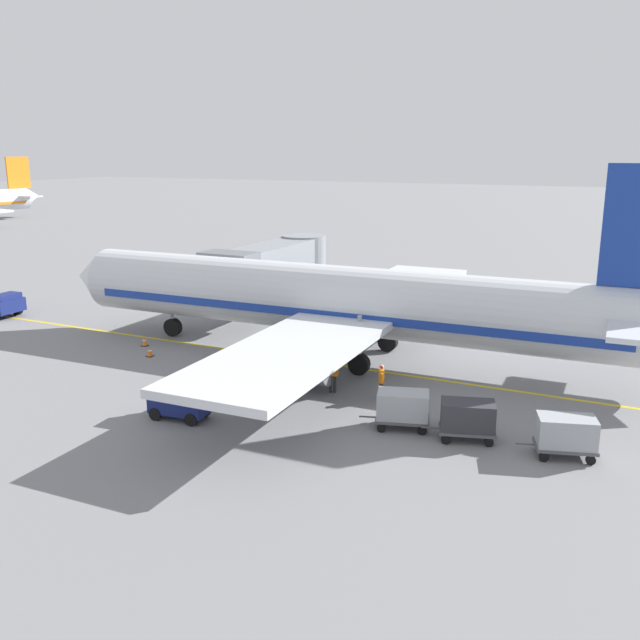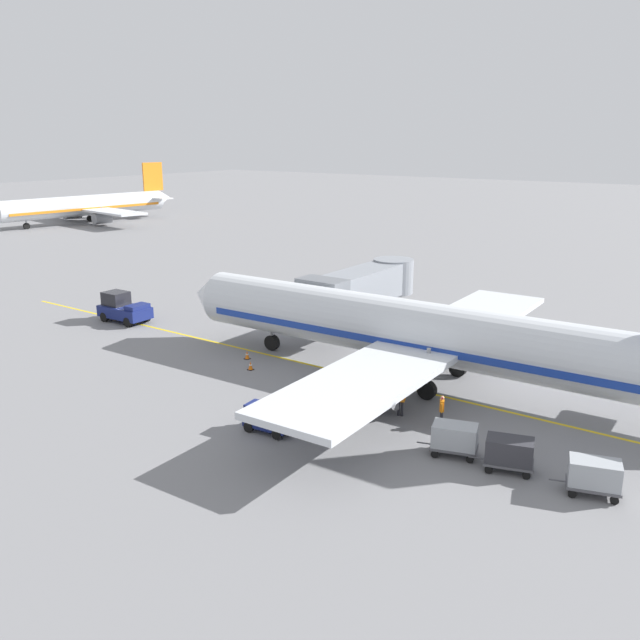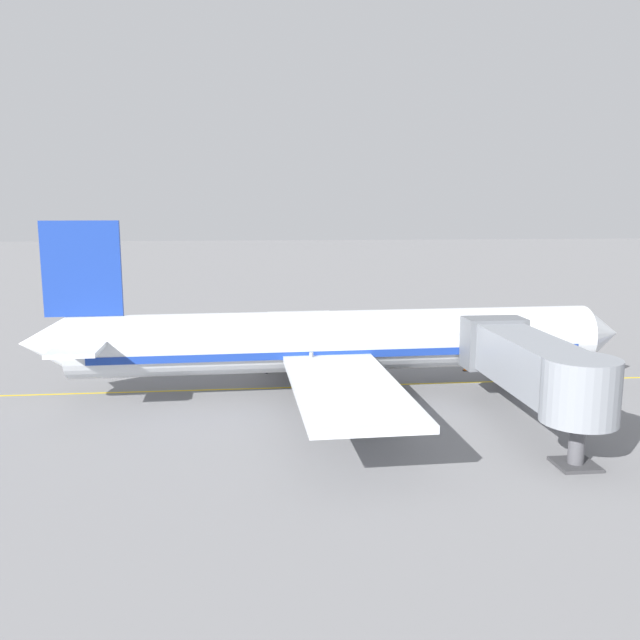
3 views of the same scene
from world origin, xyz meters
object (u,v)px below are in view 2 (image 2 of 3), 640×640
object	(u,v)px
baggage_cart_second_in_train	(509,452)
ground_crew_loader	(401,399)
safety_cone_nose_right	(247,355)
baggage_cart_front	(455,437)
parked_airliner	(419,333)
jet_bridge	(362,287)
safety_cone_nose_left	(251,366)
baggage_cart_third_in_train	(594,474)
ground_crew_wing_walker	(442,409)
distant_taxiing_airliner	(86,206)
baggage_tug_lead	(267,419)
pushback_tractor	(123,308)

from	to	relation	value
baggage_cart_second_in_train	ground_crew_loader	xyz separation A→B (m)	(2.64, 7.07, 0.00)
ground_crew_loader	safety_cone_nose_right	size ratio (longest dim) A/B	2.86
safety_cone_nose_right	baggage_cart_front	bearing A→B (deg)	-106.04
parked_airliner	jet_bridge	distance (m)	12.15
jet_bridge	safety_cone_nose_left	world-z (taller)	jet_bridge
jet_bridge	safety_cone_nose_left	distance (m)	12.85
parked_airliner	baggage_cart_third_in_train	world-z (taller)	parked_airliner
ground_crew_loader	safety_cone_nose_left	world-z (taller)	ground_crew_loader
ground_crew_loader	baggage_cart_second_in_train	bearing A→B (deg)	-110.51
parked_airliner	ground_crew_wing_walker	world-z (taller)	parked_airliner
baggage_cart_front	safety_cone_nose_left	size ratio (longest dim) A/B	5.04
ground_crew_loader	distant_taxiing_airliner	distance (m)	96.00
baggage_cart_second_in_train	safety_cone_nose_right	distance (m)	20.98
baggage_tug_lead	ground_crew_wing_walker	size ratio (longest dim) A/B	1.54
pushback_tractor	ground_crew_loader	distance (m)	28.32
pushback_tractor	baggage_tug_lead	bearing A→B (deg)	-112.31
jet_bridge	pushback_tractor	distance (m)	19.80
baggage_cart_front	distant_taxiing_airliner	world-z (taller)	distant_taxiing_airliner
ground_crew_loader	safety_cone_nose_right	xyz separation A→B (m)	(2.42, 13.29, -0.66)
baggage_cart_second_in_train	ground_crew_loader	world-z (taller)	ground_crew_loader
baggage_cart_front	safety_cone_nose_left	bearing A→B (deg)	77.53
ground_crew_loader	jet_bridge	bearing A→B (deg)	39.14
pushback_tractor	baggage_cart_third_in_train	world-z (taller)	pushback_tractor
pushback_tractor	baggage_tug_lead	distance (m)	25.32
parked_airliner	pushback_tractor	xyz separation A→B (m)	(-1.48, 26.34, -2.09)
jet_bridge	ground_crew_wing_walker	distance (m)	18.88
baggage_tug_lead	distant_taxiing_airliner	bearing A→B (deg)	59.41
baggage_tug_lead	ground_crew_loader	size ratio (longest dim) A/B	1.54
ground_crew_loader	baggage_cart_third_in_train	bearing A→B (deg)	-103.59
parked_airliner	safety_cone_nose_right	size ratio (longest dim) A/B	63.18
distant_taxiing_airliner	baggage_tug_lead	bearing A→B (deg)	-120.59
parked_airliner	distant_taxiing_airliner	xyz separation A→B (m)	(37.07, 84.40, -0.16)
baggage_cart_third_in_train	safety_cone_nose_left	size ratio (longest dim) A/B	5.04
pushback_tractor	ground_crew_wing_walker	size ratio (longest dim) A/B	2.64
baggage_cart_front	ground_crew_wing_walker	distance (m)	3.39
baggage_cart_front	ground_crew_wing_walker	bearing A→B (deg)	35.79
ground_crew_wing_walker	parked_airliner	bearing A→B (deg)	38.29
baggage_cart_front	distant_taxiing_airliner	size ratio (longest dim) A/B	0.08
jet_bridge	pushback_tractor	bearing A→B (deg)	118.86
baggage_cart_front	safety_cone_nose_right	bearing A→B (deg)	73.96
pushback_tractor	ground_crew_loader	size ratio (longest dim) A/B	2.64
ground_crew_wing_walker	ground_crew_loader	bearing A→B (deg)	92.14
baggage_cart_third_in_train	pushback_tractor	bearing A→B (deg)	80.60
pushback_tractor	baggage_cart_front	size ratio (longest dim) A/B	1.50
parked_airliner	jet_bridge	world-z (taller)	parked_airliner
baggage_tug_lead	distant_taxiing_airliner	xyz separation A→B (m)	(48.16, 81.48, 2.31)
parked_airliner	ground_crew_wing_walker	xyz separation A→B (m)	(-5.21, -4.12, -2.23)
baggage_cart_third_in_train	ground_crew_wing_walker	xyz separation A→B (m)	(2.69, 8.35, 0.00)
safety_cone_nose_right	distant_taxiing_airliner	xyz separation A→B (m)	(39.96, 72.83, 2.74)
baggage_tug_lead	baggage_cart_second_in_train	xyz separation A→B (m)	(3.14, -11.70, 0.24)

